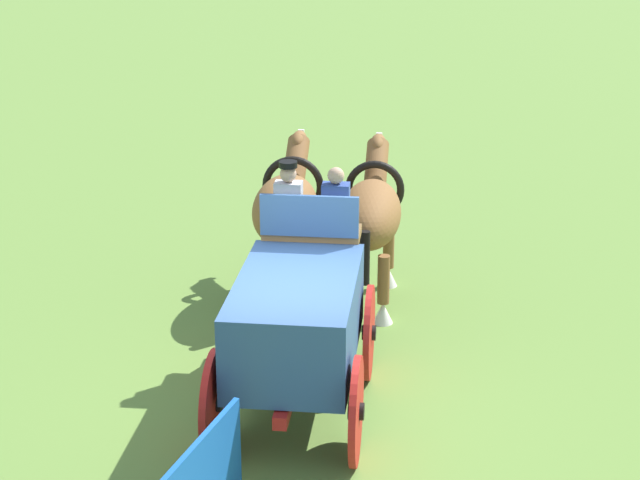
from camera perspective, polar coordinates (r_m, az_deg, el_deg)
ground_plane at (r=13.00m, az=-1.26°, el=-9.43°), size 220.00×220.00×0.00m
show_wagon at (r=12.60m, az=-1.20°, el=-4.24°), size 5.65×2.01×2.78m
draft_horse_near at (r=15.83m, az=-1.86°, el=1.66°), size 2.99×1.16×2.30m
draft_horse_off at (r=15.72m, az=2.84°, el=1.40°), size 3.13×1.12×2.27m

